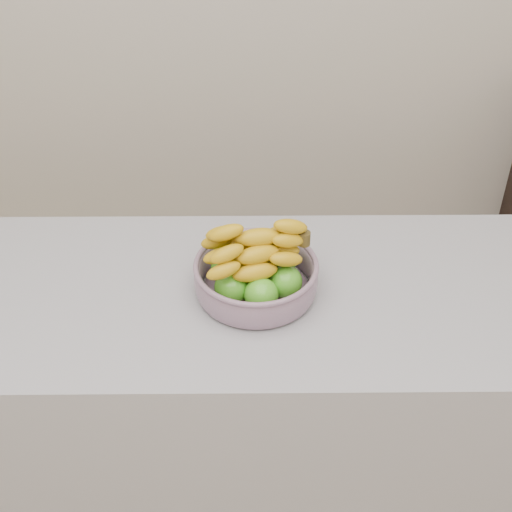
{
  "coord_description": "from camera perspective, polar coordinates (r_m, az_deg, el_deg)",
  "views": [
    {
      "loc": [
        0.11,
        -0.58,
        1.94
      ],
      "look_at": [
        0.12,
        0.63,
        1.0
      ],
      "focal_mm": 50.0,
      "sensor_mm": 36.0,
      "label": 1
    }
  ],
  "objects": [
    {
      "name": "counter",
      "position": [
        1.92,
        -3.82,
        -13.13
      ],
      "size": [
        2.0,
        0.6,
        0.9
      ],
      "primitive_type": "cube",
      "color": "#97979F",
      "rests_on": "ground"
    },
    {
      "name": "room_shell",
      "position": [
        0.63,
        -11.34,
        16.47
      ],
      "size": [
        4.05,
        4.05,
        2.73
      ],
      "color": "beige",
      "rests_on": "ground"
    },
    {
      "name": "fruit_bowl",
      "position": [
        1.56,
        -0.01,
        -1.37
      ],
      "size": [
        0.28,
        0.28,
        0.17
      ],
      "rotation": [
        0.0,
        0.0,
        0.15
      ],
      "color": "#939AB0",
      "rests_on": "counter"
    }
  ]
}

